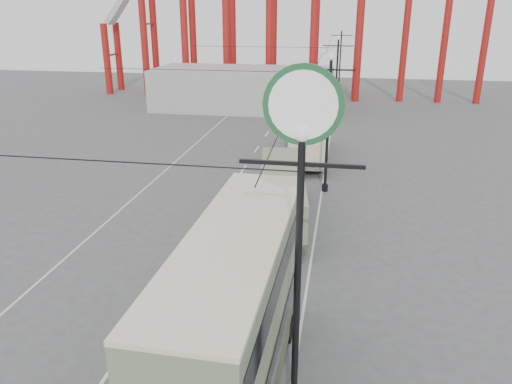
% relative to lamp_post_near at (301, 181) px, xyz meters
% --- Properties ---
extents(ground, '(160.00, 160.00, 0.00)m').
position_rel_lamp_post_near_xyz_m(ground, '(-5.60, 3.00, -7.86)').
color(ground, '#4E4E51').
rests_on(ground, ground).
extents(road_markings, '(12.52, 120.00, 0.01)m').
position_rel_lamp_post_near_xyz_m(road_markings, '(-6.46, 22.70, -7.86)').
color(road_markings, silver).
rests_on(road_markings, ground).
extents(lamp_post_near, '(3.20, 0.44, 10.80)m').
position_rel_lamp_post_near_xyz_m(lamp_post_near, '(0.00, 0.00, 0.00)').
color(lamp_post_near, black).
rests_on(lamp_post_near, ground).
extents(lamp_post_mid, '(3.20, 0.44, 9.32)m').
position_rel_lamp_post_near_xyz_m(lamp_post_mid, '(0.00, 21.00, -3.18)').
color(lamp_post_mid, black).
rests_on(lamp_post_mid, ground).
extents(lamp_post_far, '(3.20, 0.44, 9.32)m').
position_rel_lamp_post_near_xyz_m(lamp_post_far, '(0.00, 43.00, -3.18)').
color(lamp_post_far, black).
rests_on(lamp_post_far, ground).
extents(lamp_post_distant, '(3.20, 0.44, 9.32)m').
position_rel_lamp_post_near_xyz_m(lamp_post_distant, '(0.00, 65.00, -3.18)').
color(lamp_post_distant, black).
rests_on(lamp_post_distant, ground).
extents(fairground_shed, '(22.00, 10.00, 5.00)m').
position_rel_lamp_post_near_xyz_m(fairground_shed, '(-11.60, 50.00, -5.36)').
color(fairground_shed, '#ACACA6').
rests_on(fairground_shed, ground).
extents(double_decker_bus, '(2.98, 10.97, 5.86)m').
position_rel_lamp_post_near_xyz_m(double_decker_bus, '(-1.92, 0.85, -4.58)').
color(double_decker_bus, '#354022').
rests_on(double_decker_bus, ground).
extents(single_decker_green, '(3.97, 11.10, 3.07)m').
position_rel_lamp_post_near_xyz_m(single_decker_green, '(-2.35, 15.35, -6.13)').
color(single_decker_green, gray).
rests_on(single_decker_green, ground).
extents(single_decker_cream, '(3.49, 11.11, 3.41)m').
position_rel_lamp_post_near_xyz_m(single_decker_cream, '(-1.91, 28.90, -5.94)').
color(single_decker_cream, beige).
rests_on(single_decker_cream, ground).
extents(pedestrian, '(0.60, 0.41, 1.60)m').
position_rel_lamp_post_near_xyz_m(pedestrian, '(-3.03, 12.61, -7.06)').
color(pedestrian, black).
rests_on(pedestrian, ground).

